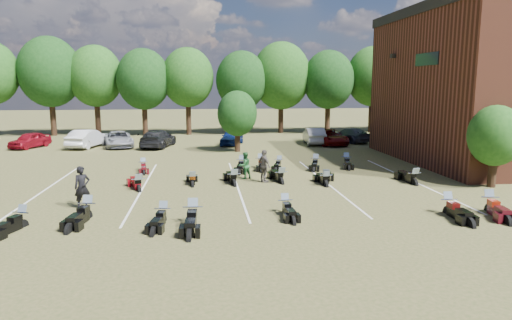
{
  "coord_description": "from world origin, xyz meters",
  "views": [
    {
      "loc": [
        -4.8,
        -21.21,
        5.44
      ],
      "look_at": [
        -1.83,
        4.0,
        1.2
      ],
      "focal_mm": 32.0,
      "sensor_mm": 36.0,
      "label": 1
    }
  ],
  "objects": [
    {
      "name": "motorcycle_13",
      "position": [
        6.63,
        1.96,
        0.0
      ],
      "size": [
        0.86,
        2.41,
        1.33
      ],
      "primitive_type": null,
      "rotation": [
        0.0,
        0.0,
        3.18
      ],
      "color": "black",
      "rests_on": "ground"
    },
    {
      "name": "car_4",
      "position": [
        -2.19,
        19.72,
        0.69
      ],
      "size": [
        2.61,
        4.35,
        1.39
      ],
      "primitive_type": "imported",
      "rotation": [
        0.0,
        0.0,
        -0.25
      ],
      "color": "#0B1C52",
      "rests_on": "ground"
    },
    {
      "name": "motorcycle_19",
      "position": [
        4.76,
        8.07,
        0.0
      ],
      "size": [
        1.13,
        2.3,
        1.23
      ],
      "primitive_type": null,
      "rotation": [
        0.0,
        0.0,
        -0.2
      ],
      "color": "black",
      "rests_on": "ground"
    },
    {
      "name": "car_6",
      "position": [
        6.68,
        18.86,
        0.69
      ],
      "size": [
        2.65,
        5.11,
        1.38
      ],
      "primitive_type": "imported",
      "rotation": [
        0.0,
        0.0,
        0.08
      ],
      "color": "#590605",
      "rests_on": "ground"
    },
    {
      "name": "person_green",
      "position": [
        -2.41,
        4.68,
        0.78
      ],
      "size": [
        0.95,
        0.89,
        1.56
      ],
      "primitive_type": "imported",
      "rotation": [
        0.0,
        0.0,
        3.64
      ],
      "color": "#225D2B",
      "rests_on": "ground"
    },
    {
      "name": "car_5",
      "position": [
        5.36,
        19.48,
        0.75
      ],
      "size": [
        2.0,
        4.68,
        1.5
      ],
      "primitive_type": "imported",
      "rotation": [
        0.0,
        0.0,
        3.05
      ],
      "color": "#A0A09C",
      "rests_on": "ground"
    },
    {
      "name": "car_3",
      "position": [
        -8.68,
        18.93,
        0.75
      ],
      "size": [
        3.16,
        5.51,
        1.5
      ],
      "primitive_type": "imported",
      "rotation": [
        0.0,
        0.0,
        2.93
      ],
      "color": "black",
      "rests_on": "ground"
    },
    {
      "name": "motorcycle_17",
      "position": [
        -1.04,
        8.14,
        0.0
      ],
      "size": [
        0.94,
        2.32,
        1.26
      ],
      "primitive_type": null,
      "rotation": [
        0.0,
        0.0,
        -0.1
      ],
      "color": "black",
      "rests_on": "ground"
    },
    {
      "name": "motorcycle_9",
      "position": [
        -3.16,
        2.9,
        0.0
      ],
      "size": [
        1.02,
        2.41,
        1.3
      ],
      "primitive_type": null,
      "rotation": [
        0.0,
        0.0,
        3.26
      ],
      "color": "black",
      "rests_on": "ground"
    },
    {
      "name": "motorcycle_12",
      "position": [
        1.77,
        2.27,
        0.0
      ],
      "size": [
        1.47,
        2.43,
        1.29
      ],
      "primitive_type": null,
      "rotation": [
        0.0,
        0.0,
        2.8
      ],
      "color": "black",
      "rests_on": "ground"
    },
    {
      "name": "car_1",
      "position": [
        -14.73,
        19.46,
        0.79
      ],
      "size": [
        2.82,
        5.05,
        1.58
      ],
      "primitive_type": "imported",
      "rotation": [
        0.0,
        0.0,
        2.89
      ],
      "color": "#BABBBF",
      "rests_on": "ground"
    },
    {
      "name": "motorcycle_6",
      "position": [
        7.37,
        -3.55,
        0.0
      ],
      "size": [
        1.24,
        2.53,
        1.35
      ],
      "primitive_type": null,
      "rotation": [
        0.0,
        0.0,
        -0.2
      ],
      "color": "#3E0811",
      "rests_on": "ground"
    },
    {
      "name": "car_7",
      "position": [
        9.04,
        20.35,
        0.67
      ],
      "size": [
        3.35,
        4.96,
        1.34
      ],
      "primitive_type": "imported",
      "rotation": [
        0.0,
        0.0,
        3.5
      ],
      "color": "#3E3E44",
      "rests_on": "ground"
    },
    {
      "name": "motorcycle_10",
      "position": [
        -0.53,
        3.14,
        0.0
      ],
      "size": [
        1.04,
        2.4,
        1.3
      ],
      "primitive_type": null,
      "rotation": [
        0.0,
        0.0,
        3.27
      ],
      "color": "black",
      "rests_on": "ground"
    },
    {
      "name": "ground",
      "position": [
        0.0,
        0.0,
        0.0
      ],
      "size": [
        160.0,
        160.0,
        0.0
      ],
      "primitive_type": "plane",
      "color": "brown",
      "rests_on": "ground"
    },
    {
      "name": "tree_line",
      "position": [
        -1.0,
        29.0,
        6.31
      ],
      "size": [
        56.0,
        6.0,
        9.79
      ],
      "color": "black",
      "rests_on": "ground"
    },
    {
      "name": "motorcycle_2",
      "position": [
        -6.42,
        -3.44,
        0.0
      ],
      "size": [
        1.0,
        2.21,
        1.19
      ],
      "primitive_type": null,
      "rotation": [
        0.0,
        0.0,
        -0.15
      ],
      "color": "black",
      "rests_on": "ground"
    },
    {
      "name": "motorcycle_3",
      "position": [
        -5.24,
        -3.75,
        0.0
      ],
      "size": [
        0.93,
        2.55,
        1.4
      ],
      "primitive_type": null,
      "rotation": [
        0.0,
        0.0,
        -0.05
      ],
      "color": "black",
      "rests_on": "ground"
    },
    {
      "name": "motorcycle_1",
      "position": [
        -9.53,
        -2.58,
        0.0
      ],
      "size": [
        1.11,
        2.5,
        1.34
      ],
      "primitive_type": null,
      "rotation": [
        0.0,
        0.0,
        -0.15
      ],
      "color": "black",
      "rests_on": "ground"
    },
    {
      "name": "motorcycle_11",
      "position": [
        1.73,
        2.14,
        0.0
      ],
      "size": [
        0.74,
        2.17,
        1.2
      ],
      "primitive_type": null,
      "rotation": [
        0.0,
        0.0,
        3.16
      ],
      "color": "black",
      "rests_on": "ground"
    },
    {
      "name": "motorcycle_8",
      "position": [
        -5.39,
        2.99,
        0.0
      ],
      "size": [
        0.78,
        2.13,
        1.17
      ],
      "primitive_type": null,
      "rotation": [
        0.0,
        0.0,
        3.19
      ],
      "color": "black",
      "rests_on": "ground"
    },
    {
      "name": "motorcycle_7",
      "position": [
        -8.11,
        2.17,
        0.0
      ],
      "size": [
        1.42,
        2.43,
        1.29
      ],
      "primitive_type": null,
      "rotation": [
        0.0,
        0.0,
        3.46
      ],
      "color": "maroon",
      "rests_on": "ground"
    },
    {
      "name": "motorcycle_4",
      "position": [
        -1.37,
        -2.69,
        0.0
      ],
      "size": [
        0.73,
        2.11,
        1.17
      ],
      "primitive_type": null,
      "rotation": [
        0.0,
        0.0,
        0.03
      ],
      "color": "black",
      "rests_on": "ground"
    },
    {
      "name": "motorcycle_16",
      "position": [
        -2.33,
        7.54,
        0.0
      ],
      "size": [
        1.15,
        2.43,
        1.3
      ],
      "primitive_type": null,
      "rotation": [
        0.0,
        0.0,
        -0.18
      ],
      "color": "black",
      "rests_on": "ground"
    },
    {
      "name": "motorcycle_20",
      "position": [
        2.57,
        7.74,
        0.0
      ],
      "size": [
        1.33,
        2.31,
        1.23
      ],
      "primitive_type": null,
      "rotation": [
        0.0,
        0.0,
        -0.31
      ],
      "color": "black",
      "rests_on": "ground"
    },
    {
      "name": "young_tree_near_building",
      "position": [
        10.5,
        1.0,
        2.75
      ],
      "size": [
        2.8,
        2.8,
        4.16
      ],
      "color": "black",
      "rests_on": "ground"
    },
    {
      "name": "motorcycle_18",
      "position": [
        0.15,
        7.83,
        0.0
      ],
      "size": [
        1.23,
        2.12,
        1.13
      ],
      "primitive_type": null,
      "rotation": [
        0.0,
        0.0,
        -0.31
      ],
      "color": "black",
      "rests_on": "ground"
    },
    {
      "name": "person_black",
      "position": [
        -10.14,
        -0.8,
        0.94
      ],
      "size": [
        0.82,
        0.73,
        1.88
      ],
      "primitive_type": "imported",
      "rotation": [
        0.0,
        0.0,
        0.52
      ],
      "color": "black",
      "rests_on": "ground"
    },
    {
      "name": "young_tree_midfield",
      "position": [
        -2.0,
        15.5,
        3.09
      ],
      "size": [
        3.2,
        3.2,
        4.7
      ],
      "color": "black",
      "rests_on": "ground"
    },
    {
      "name": "motorcycle_14",
      "position": [
        -8.6,
        7.97,
        0.0
      ],
      "size": [
        0.94,
        2.08,
        1.12
      ],
      "primitive_type": null,
      "rotation": [
        0.0,
        0.0,
        0.15
      ],
      "color": "#45090F",
      "rests_on": "ground"
    },
    {
      "name": "car_0",
      "position": [
        -19.58,
        19.72,
        0.68
      ],
      "size": [
        2.96,
        4.28,
        1.35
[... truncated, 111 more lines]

